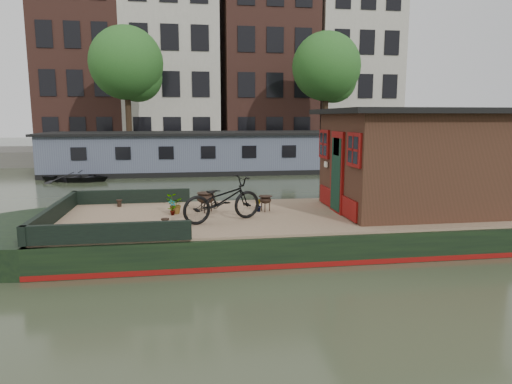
{
  "coord_description": "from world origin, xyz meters",
  "views": [
    {
      "loc": [
        -3.07,
        -10.19,
        2.87
      ],
      "look_at": [
        -1.43,
        0.5,
        1.1
      ],
      "focal_mm": 32.0,
      "sensor_mm": 36.0,
      "label": 1
    }
  ],
  "objects": [
    {
      "name": "potted_plant_a",
      "position": [
        -3.41,
        0.23,
        0.83
      ],
      "size": [
        0.23,
        0.22,
        0.36
      ],
      "primitive_type": "imported",
      "rotation": [
        0.0,
        0.0,
        0.65
      ],
      "color": "brown",
      "rests_on": "houseboat_deck"
    },
    {
      "name": "brazier_front",
      "position": [
        -1.22,
        0.35,
        0.84
      ],
      "size": [
        0.4,
        0.4,
        0.37
      ],
      "primitive_type": null,
      "rotation": [
        0.0,
        0.0,
        -0.18
      ],
      "color": "black",
      "rests_on": "houseboat_deck"
    },
    {
      "name": "quay",
      "position": [
        0.0,
        20.5,
        0.45
      ],
      "size": [
        60.0,
        6.0,
        0.9
      ],
      "primitive_type": "cube",
      "color": "#47443F",
      "rests_on": "ground"
    },
    {
      "name": "bicycle",
      "position": [
        -2.32,
        -0.56,
        1.13
      ],
      "size": [
        1.93,
        1.29,
        0.96
      ],
      "primitive_type": "imported",
      "rotation": [
        0.0,
        0.0,
        1.97
      ],
      "color": "black",
      "rests_on": "houseboat_deck"
    },
    {
      "name": "houseboat_hull",
      "position": [
        -1.33,
        0.0,
        0.27
      ],
      "size": [
        14.01,
        4.02,
        0.6
      ],
      "color": "black",
      "rests_on": "ground"
    },
    {
      "name": "townhouse_row",
      "position": [
        0.15,
        27.5,
        7.9
      ],
      "size": [
        27.25,
        8.0,
        16.5
      ],
      "color": "brown",
      "rests_on": "ground"
    },
    {
      "name": "bollard_stbd",
      "position": [
        -3.52,
        -0.95,
        0.74
      ],
      "size": [
        0.17,
        0.17,
        0.19
      ],
      "primitive_type": "cylinder",
      "color": "black",
      "rests_on": "houseboat_deck"
    },
    {
      "name": "far_houseboat",
      "position": [
        0.0,
        14.0,
        0.97
      ],
      "size": [
        20.4,
        4.4,
        2.11
      ],
      "color": "#4D5567",
      "rests_on": "ground"
    },
    {
      "name": "dinghy",
      "position": [
        -7.99,
        11.4,
        0.31
      ],
      "size": [
        3.45,
        2.87,
        0.62
      ],
      "primitive_type": "imported",
      "rotation": [
        0.0,
        0.0,
        1.29
      ],
      "color": "black",
      "rests_on": "ground"
    },
    {
      "name": "tree_right",
      "position": [
        6.14,
        19.07,
        5.89
      ],
      "size": [
        4.4,
        4.4,
        7.4
      ],
      "color": "#332316",
      "rests_on": "quay"
    },
    {
      "name": "bollard_port",
      "position": [
        -4.76,
        1.47,
        0.74
      ],
      "size": [
        0.15,
        0.15,
        0.17
      ],
      "primitive_type": "cylinder",
      "color": "black",
      "rests_on": "houseboat_deck"
    },
    {
      "name": "potted_plant_b",
      "position": [
        -1.4,
        0.35,
        0.8
      ],
      "size": [
        0.19,
        0.2,
        0.29
      ],
      "primitive_type": "imported",
      "rotation": [
        0.0,
        0.0,
        2.08
      ],
      "color": "brown",
      "rests_on": "houseboat_deck"
    },
    {
      "name": "tree_left",
      "position": [
        -6.36,
        19.07,
        5.89
      ],
      "size": [
        4.4,
        4.4,
        7.4
      ],
      "color": "#332316",
      "rests_on": "quay"
    },
    {
      "name": "cabin",
      "position": [
        2.19,
        0.0,
        1.88
      ],
      "size": [
        4.0,
        3.5,
        2.42
      ],
      "color": "black",
      "rests_on": "houseboat_deck"
    },
    {
      "name": "brazier_rear",
      "position": [
        -2.63,
        0.49,
        0.88
      ],
      "size": [
        0.44,
        0.44,
        0.47
      ],
      "primitive_type": null,
      "rotation": [
        0.0,
        0.0,
        0.02
      ],
      "color": "black",
      "rests_on": "houseboat_deck"
    },
    {
      "name": "houseboat_deck",
      "position": [
        0.0,
        0.0,
        0.62
      ],
      "size": [
        11.8,
        3.8,
        0.05
      ],
      "primitive_type": "cube",
      "color": "#96775C",
      "rests_on": "houseboat_hull"
    },
    {
      "name": "potted_plant_c",
      "position": [
        -3.36,
        0.4,
        0.87
      ],
      "size": [
        0.41,
        0.36,
        0.44
      ],
      "primitive_type": "imported",
      "rotation": [
        0.0,
        0.0,
        3.17
      ],
      "color": "#9B322D",
      "rests_on": "houseboat_deck"
    },
    {
      "name": "bow_bulwark",
      "position": [
        -5.07,
        0.0,
        0.82
      ],
      "size": [
        3.0,
        4.0,
        0.35
      ],
      "color": "black",
      "rests_on": "houseboat_deck"
    },
    {
      "name": "ground",
      "position": [
        0.0,
        0.0,
        0.0
      ],
      "size": [
        120.0,
        120.0,
        0.0
      ],
      "primitive_type": "plane",
      "color": "#27311F",
      "rests_on": "ground"
    }
  ]
}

